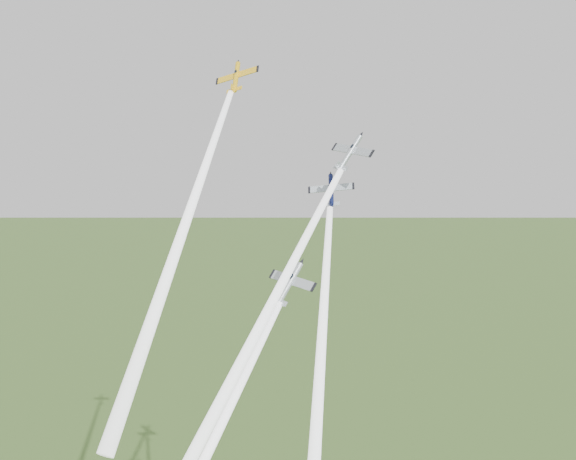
{
  "coord_description": "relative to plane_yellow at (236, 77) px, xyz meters",
  "views": [
    {
      "loc": [
        52.75,
        -97.06,
        104.94
      ],
      "look_at": [
        0.0,
        -6.0,
        92.0
      ],
      "focal_mm": 45.0,
      "sensor_mm": 36.0,
      "label": 1
    }
  ],
  "objects": [
    {
      "name": "smoke_trail_silver_right",
      "position": [
        15.42,
        -26.88,
        -43.77
      ],
      "size": [
        15.81,
        44.93,
        59.59
      ],
      "primitive_type": null,
      "rotation": [
        -0.65,
        0.0,
        -0.3
      ],
      "color": "white"
    },
    {
      "name": "smoke_trail_yellow",
      "position": [
        2.72,
        -19.68,
        -25.97
      ],
      "size": [
        7.4,
        37.6,
        48.24
      ],
      "primitive_type": null,
      "rotation": [
        -0.65,
        0.0,
        0.14
      ],
      "color": "white"
    },
    {
      "name": "plane_silver_right",
      "position": [
        22.55,
        -3.75,
        -12.12
      ],
      "size": [
        9.67,
        7.46,
        7.78
      ],
      "primitive_type": null,
      "rotation": [
        0.92,
        0.13,
        -0.3
      ],
      "color": "#A7AEB5"
    },
    {
      "name": "plane_yellow",
      "position": [
        0.0,
        0.0,
        0.0
      ],
      "size": [
        9.88,
        6.66,
        8.75
      ],
      "primitive_type": null,
      "rotation": [
        0.92,
        -0.24,
        0.14
      ],
      "color": "yellow"
    },
    {
      "name": "smoke_trail_navy",
      "position": [
        26.61,
        -21.7,
        -46.92
      ],
      "size": [
        18.12,
        39.9,
        54.21
      ],
      "primitive_type": null,
      "rotation": [
        -0.65,
        0.0,
        0.39
      ],
      "color": "white"
    },
    {
      "name": "plane_silver_low",
      "position": [
        16.12,
        -10.38,
        -31.15
      ],
      "size": [
        10.63,
        8.12,
        8.65
      ],
      "primitive_type": null,
      "rotation": [
        0.92,
        0.11,
        -0.24
      ],
      "color": "#A7AEB5"
    },
    {
      "name": "plane_navy",
      "position": [
        18.2,
        -1.21,
        -17.96
      ],
      "size": [
        9.03,
        7.34,
        7.01
      ],
      "primitive_type": null,
      "rotation": [
        0.92,
        -0.1,
        0.39
      ],
      "color": "#0D143D"
    }
  ]
}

